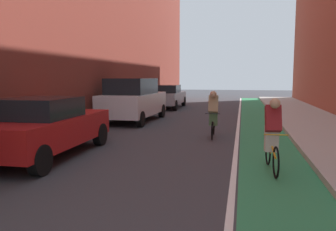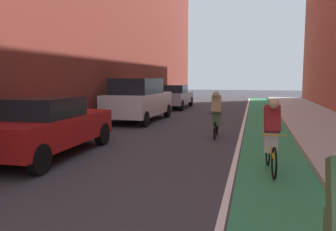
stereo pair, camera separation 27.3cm
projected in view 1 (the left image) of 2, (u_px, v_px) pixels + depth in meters
ground_plane at (183, 130)px, 12.96m from camera, size 83.64×83.64×0.00m
bike_lane_paint at (260, 125)px, 14.27m from camera, size 1.60×38.02×0.00m
lane_divider_stripe at (238, 125)px, 14.46m from camera, size 0.12×38.02×0.00m
sidewalk_right at (319, 125)px, 13.76m from camera, size 3.05×38.02×0.14m
parked_sedan_red at (45, 127)px, 8.58m from camera, size 1.92×4.37×1.53m
parked_suv_white at (133, 99)px, 15.50m from camera, size 2.04×4.62×1.98m
parked_sedan_silver at (166, 96)px, 22.13m from camera, size 2.07×4.54×1.53m
cyclist_mid at (272, 133)px, 7.28m from camera, size 0.48×1.70×1.61m
cyclist_trailing at (213, 113)px, 11.40m from camera, size 0.48×1.66×1.58m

